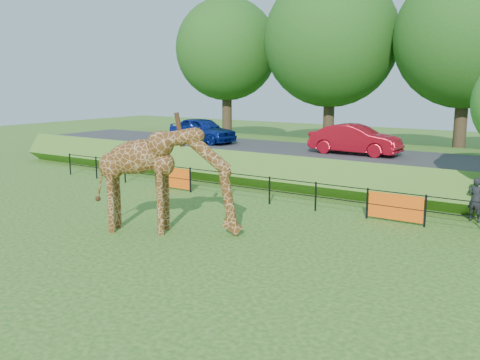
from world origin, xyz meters
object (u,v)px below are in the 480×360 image
at_px(car_red, 355,139).
at_px(visitor, 476,200).
at_px(car_blue, 202,130).
at_px(giraffe, 167,180).

height_order(car_red, visitor, car_red).
distance_m(car_red, visitor, 7.41).
bearing_deg(car_blue, giraffe, -141.05).
height_order(car_blue, visitor, car_blue).
xyz_separation_m(giraffe, car_red, (1.77, 10.99, 0.41)).
bearing_deg(visitor, car_blue, -2.56).
relative_size(car_red, visitor, 2.71).
xyz_separation_m(giraffe, visitor, (7.85, 6.96, -0.93)).
relative_size(car_blue, visitor, 2.63).
xyz_separation_m(car_blue, visitor, (14.85, -3.79, -1.34)).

